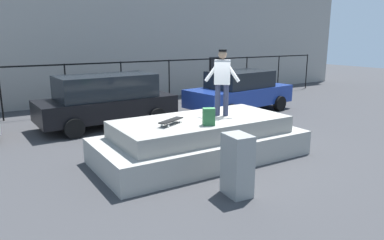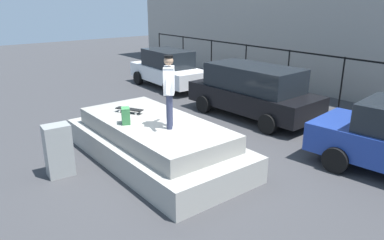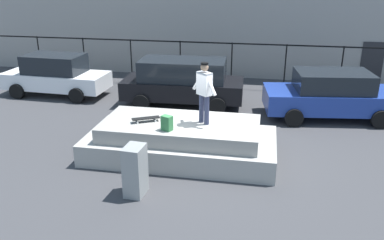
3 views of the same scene
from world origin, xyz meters
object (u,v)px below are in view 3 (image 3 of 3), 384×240
skateboard (146,118)px  skateboarder (204,89)px  backpack (167,123)px  utility_box (135,171)px  car_blue_sedan_far (331,95)px  car_white_sedan_near (56,75)px  car_black_hatchback_mid (183,81)px

skateboard → skateboarder: bearing=6.7°
backpack → utility_box: bearing=100.5°
backpack → car_blue_sedan_far: bearing=-110.9°
car_white_sedan_near → utility_box: (5.94, -7.26, -0.26)m
skateboarder → skateboard: bearing=-173.3°
car_blue_sedan_far → utility_box: 8.40m
skateboard → car_black_hatchback_mid: car_black_hatchback_mid is taller
skateboarder → utility_box: size_ratio=1.38×
car_white_sedan_near → car_blue_sedan_far: bearing=-3.9°
car_blue_sedan_far → skateboard: bearing=-142.5°
car_white_sedan_near → car_black_hatchback_mid: car_black_hatchback_mid is taller
car_black_hatchback_mid → utility_box: car_black_hatchback_mid is taller
car_white_sedan_near → car_black_hatchback_mid: (5.65, -0.26, 0.08)m
skateboard → car_blue_sedan_far: 7.17m
car_black_hatchback_mid → utility_box: size_ratio=3.83×
skateboard → car_white_sedan_near: bearing=137.4°
skateboard → car_blue_sedan_far: size_ratio=0.16×
car_blue_sedan_far → utility_box: size_ratio=3.92×
backpack → car_white_sedan_near: bearing=-17.2°
car_white_sedan_near → car_black_hatchback_mid: size_ratio=0.93×
skateboarder → car_white_sedan_near: size_ratio=0.39×
car_blue_sedan_far → car_black_hatchback_mid: bearing=174.7°
backpack → car_blue_sedan_far: (4.94, 4.87, -0.39)m
car_white_sedan_near → car_blue_sedan_far: size_ratio=0.91×
skateboard → car_blue_sedan_far: bearing=37.5°
car_black_hatchback_mid → car_white_sedan_near: bearing=177.4°
skateboard → car_white_sedan_near: 7.60m
car_black_hatchback_mid → utility_box: bearing=-87.6°
skateboard → car_white_sedan_near: (-5.59, 5.14, -0.28)m
car_black_hatchback_mid → car_blue_sedan_far: car_black_hatchback_mid is taller
car_blue_sedan_far → utility_box: (-5.34, -6.48, -0.25)m
backpack → car_black_hatchback_mid: car_black_hatchback_mid is taller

